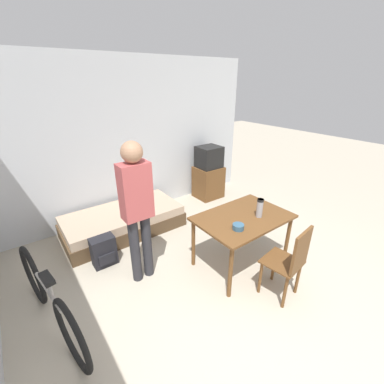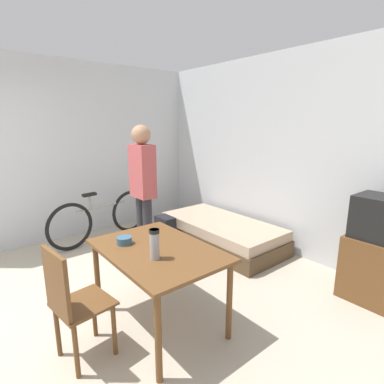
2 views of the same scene
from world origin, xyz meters
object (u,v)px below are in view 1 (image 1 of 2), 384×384
object	(u,v)px
bicycle	(50,301)
mate_bowl	(238,227)
tv	(209,174)
dining_table	(243,222)
daybed	(124,221)
wooden_chair	(290,260)
person_standing	(137,204)
backpack	(104,251)
thermos_flask	(260,207)

from	to	relation	value
bicycle	mate_bowl	bearing A→B (deg)	-16.75
tv	bicycle	bearing A→B (deg)	-155.45
dining_table	mate_bowl	size ratio (longest dim) A/B	8.83
daybed	dining_table	world-z (taller)	dining_table
wooden_chair	person_standing	distance (m)	1.81
tv	wooden_chair	size ratio (longest dim) A/B	1.17
daybed	bicycle	xyz separation A→B (m)	(-1.29, -1.29, 0.17)
bicycle	backpack	size ratio (longest dim) A/B	4.08
thermos_flask	backpack	distance (m)	2.14
daybed	wooden_chair	distance (m)	2.63
tv	daybed	bearing A→B (deg)	-173.97
tv	backpack	size ratio (longest dim) A/B	2.59
daybed	bicycle	distance (m)	1.83
dining_table	person_standing	bearing A→B (deg)	154.98
tv	thermos_flask	size ratio (longest dim) A/B	4.41
tv	dining_table	bearing A→B (deg)	-118.59
bicycle	backpack	bearing A→B (deg)	41.48
daybed	person_standing	size ratio (longest dim) A/B	1.07
thermos_flask	mate_bowl	xyz separation A→B (m)	(-0.43, -0.05, -0.10)
thermos_flask	backpack	bearing A→B (deg)	144.04
wooden_chair	thermos_flask	bearing A→B (deg)	74.00
bicycle	thermos_flask	xyz separation A→B (m)	(2.39, -0.54, 0.51)
tv	mate_bowl	bearing A→B (deg)	-122.20
thermos_flask	person_standing	bearing A→B (deg)	153.26
wooden_chair	mate_bowl	world-z (taller)	wooden_chair
backpack	daybed	bearing A→B (deg)	49.07
daybed	person_standing	bearing A→B (deg)	-101.50
wooden_chair	daybed	bearing A→B (deg)	110.73
wooden_chair	thermos_flask	xyz separation A→B (m)	(0.18, 0.61, 0.35)
daybed	wooden_chair	xyz separation A→B (m)	(0.93, -2.44, 0.34)
tv	thermos_flask	xyz separation A→B (m)	(-0.89, -2.04, 0.36)
person_standing	mate_bowl	bearing A→B (deg)	-38.54
dining_table	thermos_flask	world-z (taller)	thermos_flask
thermos_flask	backpack	world-z (taller)	thermos_flask
dining_table	person_standing	distance (m)	1.36
dining_table	backpack	distance (m)	1.89
person_standing	backpack	bearing A→B (deg)	120.90
person_standing	wooden_chair	bearing A→B (deg)	-47.95
dining_table	bicycle	bearing A→B (deg)	169.40
backpack	person_standing	bearing A→B (deg)	-59.10
mate_bowl	backpack	bearing A→B (deg)	134.42
tv	thermos_flask	distance (m)	2.26
bicycle	wooden_chair	bearing A→B (deg)	-27.49
dining_table	mate_bowl	world-z (taller)	mate_bowl
bicycle	thermos_flask	bearing A→B (deg)	-12.73
daybed	tv	size ratio (longest dim) A/B	1.72
thermos_flask	backpack	xyz separation A→B (m)	(-1.65, 1.20, -0.66)
tv	wooden_chair	distance (m)	2.86
daybed	bicycle	bearing A→B (deg)	-135.05
mate_bowl	backpack	world-z (taller)	mate_bowl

